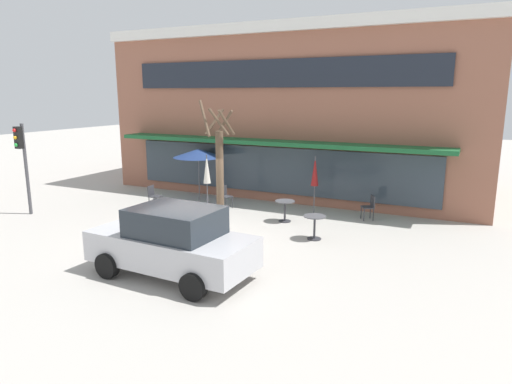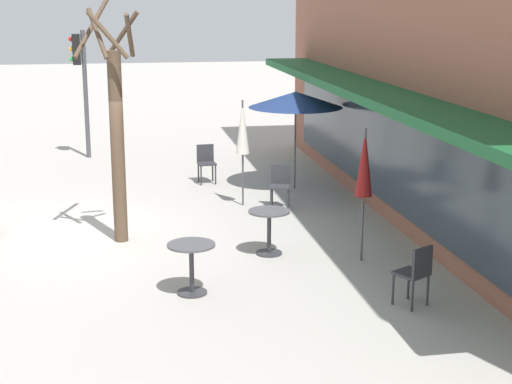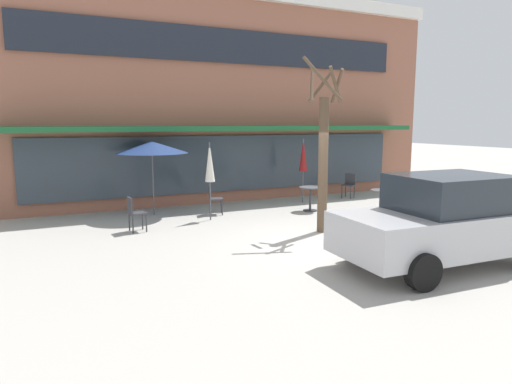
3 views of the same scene
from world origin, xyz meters
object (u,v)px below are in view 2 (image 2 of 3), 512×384
(cafe_table_streetside, at_px, (191,260))
(patio_umbrella_corner_open, at_px, (243,128))
(cafe_chair_1, at_px, (280,183))
(traffic_light_pole, at_px, (81,72))
(cafe_chair_0, at_px, (416,271))
(patio_umbrella_green_folded, at_px, (364,164))
(patio_umbrella_cream_folded, at_px, (296,100))
(street_tree, at_px, (116,132))
(cafe_chair_2, at_px, (206,161))
(cafe_table_near_wall, at_px, (269,225))

(cafe_table_streetside, distance_m, patio_umbrella_corner_open, 5.22)
(cafe_chair_1, distance_m, traffic_light_pole, 7.62)
(patio_umbrella_corner_open, bearing_deg, cafe_chair_0, 14.12)
(cafe_table_streetside, relative_size, patio_umbrella_green_folded, 0.35)
(patio_umbrella_cream_folded, height_order, traffic_light_pole, traffic_light_pole)
(patio_umbrella_corner_open, distance_m, traffic_light_pole, 6.76)
(street_tree, bearing_deg, patio_umbrella_green_folded, 65.30)
(cafe_chair_0, bearing_deg, traffic_light_pole, -157.20)
(cafe_chair_0, bearing_deg, cafe_chair_2, -166.14)
(street_tree, bearing_deg, patio_umbrella_corner_open, 129.18)
(cafe_table_streetside, height_order, cafe_chair_2, cafe_chair_2)
(patio_umbrella_corner_open, bearing_deg, cafe_table_near_wall, -1.29)
(patio_umbrella_corner_open, distance_m, cafe_chair_2, 2.52)
(cafe_chair_1, bearing_deg, traffic_light_pole, -145.95)
(street_tree, relative_size, traffic_light_pole, 1.26)
(cafe_table_streetside, bearing_deg, cafe_chair_2, 171.85)
(cafe_table_near_wall, bearing_deg, patio_umbrella_green_folded, 67.55)
(patio_umbrella_corner_open, xyz_separation_m, cafe_chair_0, (5.91, 1.49, -1.10))
(cafe_table_near_wall, relative_size, cafe_chair_2, 0.85)
(cafe_table_streetside, distance_m, patio_umbrella_cream_folded, 6.98)
(patio_umbrella_green_folded, bearing_deg, cafe_chair_0, 3.52)
(cafe_table_streetside, bearing_deg, traffic_light_pole, -169.89)
(patio_umbrella_cream_folded, relative_size, cafe_chair_2, 2.47)
(patio_umbrella_green_folded, distance_m, cafe_chair_0, 2.33)
(street_tree, xyz_separation_m, traffic_light_pole, (-7.85, -0.89, 0.33))
(cafe_chair_2, height_order, traffic_light_pole, traffic_light_pole)
(patio_umbrella_cream_folded, relative_size, traffic_light_pole, 0.65)
(cafe_chair_0, bearing_deg, street_tree, -133.71)
(patio_umbrella_cream_folded, bearing_deg, cafe_chair_1, -22.44)
(cafe_chair_1, height_order, cafe_chair_2, same)
(patio_umbrella_cream_folded, bearing_deg, street_tree, -49.55)
(cafe_chair_1, bearing_deg, cafe_table_streetside, -26.47)
(cafe_chair_1, distance_m, street_tree, 3.95)
(cafe_chair_0, bearing_deg, cafe_table_near_wall, -149.46)
(patio_umbrella_cream_folded, bearing_deg, patio_umbrella_corner_open, -47.36)
(patio_umbrella_green_folded, bearing_deg, patio_umbrella_cream_folded, 179.60)
(cafe_chair_0, bearing_deg, patio_umbrella_cream_folded, -179.28)
(cafe_table_streetside, distance_m, cafe_chair_1, 5.04)
(street_tree, height_order, traffic_light_pole, street_tree)
(patio_umbrella_cream_folded, relative_size, street_tree, 0.51)
(cafe_table_near_wall, distance_m, cafe_chair_1, 3.02)
(cafe_chair_0, bearing_deg, cafe_table_streetside, -109.05)
(cafe_table_near_wall, bearing_deg, traffic_light_pole, -159.65)
(traffic_light_pole, bearing_deg, cafe_table_near_wall, 20.35)
(cafe_table_streetside, xyz_separation_m, patio_umbrella_green_folded, (-1.01, 2.89, 1.11))
(cafe_table_near_wall, distance_m, cafe_chair_0, 3.07)
(patio_umbrella_green_folded, xyz_separation_m, cafe_chair_1, (-3.50, -0.64, -1.10))
(cafe_chair_2, bearing_deg, cafe_table_streetside, -8.15)
(patio_umbrella_green_folded, height_order, cafe_chair_0, patio_umbrella_green_folded)
(cafe_table_streetside, bearing_deg, cafe_table_near_wall, 137.78)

